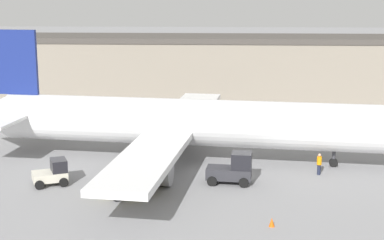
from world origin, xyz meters
The scene contains 8 objects.
ground_plane centered at (0.00, 0.00, 0.00)m, with size 400.00×400.00×0.00m, color gray.
terminal_building centered at (3.43, 31.10, 4.17)m, with size 87.77×10.93×8.33m.
airplane centered at (-0.93, 0.11, 3.22)m, with size 40.31×34.10×10.87m.
ground_crew_worker centered at (10.17, -3.55, 0.91)m, with size 0.38×0.38×1.71m.
baggage_tug centered at (-9.98, -7.03, 0.87)m, with size 3.04×2.85×1.88m.
belt_loader_truck centered at (-3.66, -9.23, 0.94)m, with size 3.23×2.74×1.96m.
pushback_tug centered at (3.41, -6.10, 1.09)m, with size 3.49×2.24×2.40m.
safety_cone_near centered at (5.67, -14.31, 0.28)m, with size 0.36×0.36×0.55m.
Camera 1 is at (2.68, -48.20, 13.95)m, focal length 55.00 mm.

